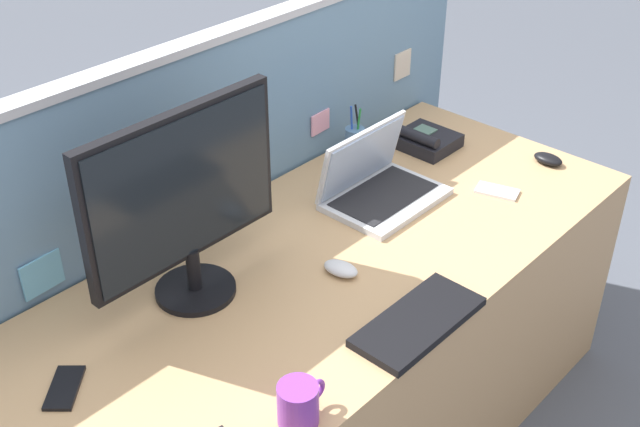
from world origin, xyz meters
name	(u,v)px	position (x,y,z in m)	size (l,w,h in m)	color
desk	(332,357)	(0.00, 0.00, 0.37)	(1.96, 0.84, 0.75)	tan
cubicle_divider	(225,226)	(0.00, 0.46, 0.64)	(2.22, 0.08, 1.27)	#6084A3
desktop_monitor	(184,197)	(-0.36, 0.17, 1.03)	(0.56, 0.21, 0.51)	black
laptop	(377,183)	(0.32, 0.11, 0.80)	(0.36, 0.26, 0.22)	silver
desk_phone	(425,140)	(0.69, 0.19, 0.77)	(0.18, 0.19, 0.08)	black
keyboard_main	(418,322)	(-0.07, -0.35, 0.76)	(0.36, 0.16, 0.02)	black
computer_mouse_right_hand	(548,159)	(0.87, -0.17, 0.76)	(0.06, 0.10, 0.03)	black
computer_mouse_left_hand	(341,269)	(-0.04, -0.07, 0.76)	(0.06, 0.10, 0.03)	silver
pen_cup	(355,142)	(0.48, 0.33, 0.80)	(0.07, 0.07, 0.19)	#4C7093
cell_phone_black_slab	(65,388)	(-0.79, 0.11, 0.75)	(0.06, 0.13, 0.01)	black
cell_phone_white_slab	(497,191)	(0.60, -0.15, 0.75)	(0.07, 0.13, 0.01)	silver
coffee_mug	(299,404)	(-0.50, -0.34, 0.80)	(0.13, 0.09, 0.10)	purple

